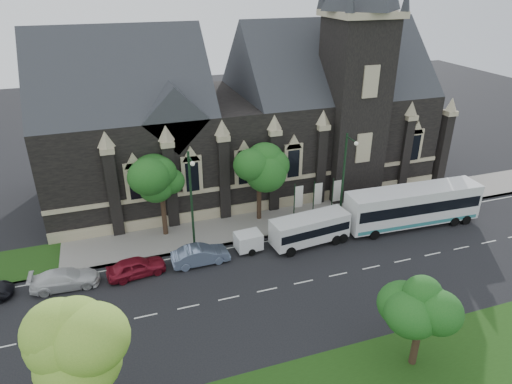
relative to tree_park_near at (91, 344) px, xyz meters
name	(u,v)px	position (x,y,z in m)	size (l,w,h in m)	color
ground	(267,290)	(11.77, 8.77, -6.42)	(160.00, 160.00, 0.00)	black
sidewalk	(232,229)	(11.77, 18.27, -6.34)	(80.00, 5.00, 0.15)	gray
museum	(252,113)	(16.89, 27.55, 1.75)	(40.00, 17.70, 29.90)	black
tree_park_near	(91,344)	(0.00, 0.00, 0.00)	(4.42, 4.42, 8.56)	black
tree_park_east	(425,300)	(17.95, -0.55, -1.80)	(3.40, 3.40, 6.28)	black
tree_walk_right	(261,163)	(14.98, 19.48, -0.60)	(4.08, 4.08, 7.80)	black
tree_walk_left	(162,176)	(5.97, 19.47, -0.68)	(3.91, 3.91, 7.64)	black
street_lamp_near	(345,175)	(21.77, 15.86, -1.30)	(0.36, 1.88, 9.00)	#16321C
street_lamp_mid	(192,197)	(7.77, 15.86, -1.30)	(0.36, 1.88, 9.00)	#16321C
banner_flag_left	(297,199)	(18.06, 17.77, -4.03)	(0.90, 0.10, 4.00)	#16321C
banner_flag_center	(317,196)	(20.06, 17.77, -4.03)	(0.90, 0.10, 4.00)	#16321C
banner_flag_right	(335,193)	(22.06, 17.77, -4.03)	(0.90, 0.10, 4.00)	#16321C
tour_coach	(413,206)	(27.99, 13.65, -4.36)	(13.07, 3.44, 3.78)	silver
shuttle_bus	(310,228)	(17.53, 13.70, -4.85)	(7.16, 3.07, 2.69)	silver
box_trailer	(248,241)	(12.10, 14.38, -5.46)	(3.21, 1.89, 1.69)	silver
sedan	(200,255)	(7.82, 13.86, -5.64)	(1.65, 4.73, 1.56)	slate
car_far_red	(136,267)	(2.68, 13.85, -5.64)	(1.83, 4.55, 1.55)	maroon
car_far_white	(65,279)	(-2.57, 14.08, -5.70)	(2.02, 4.97, 1.44)	silver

